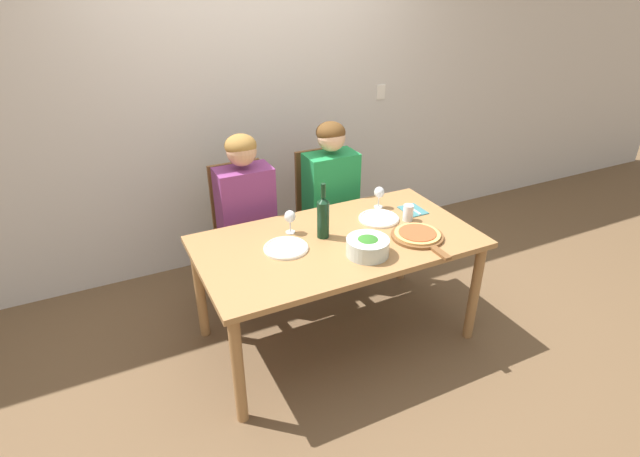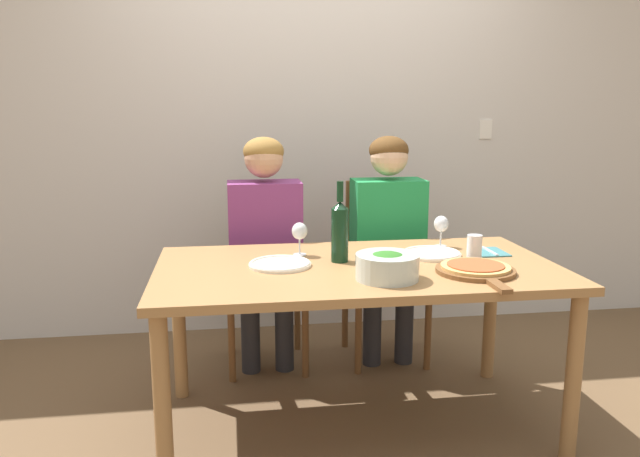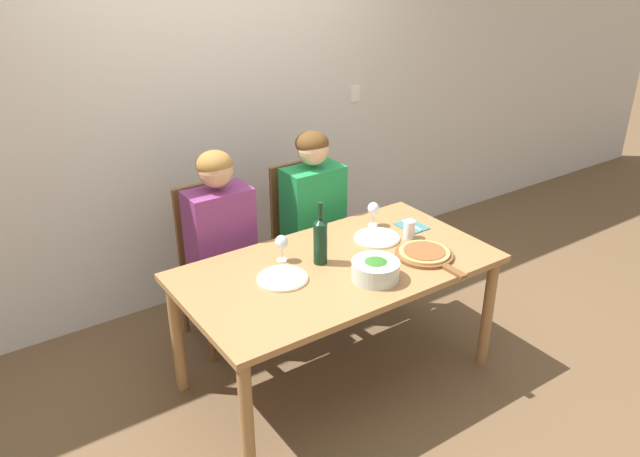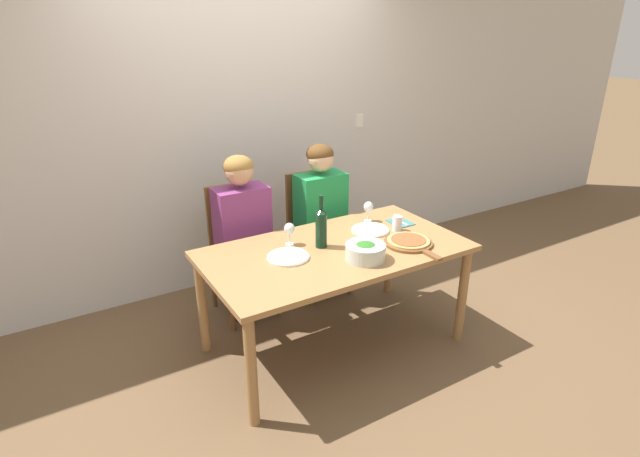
% 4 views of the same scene
% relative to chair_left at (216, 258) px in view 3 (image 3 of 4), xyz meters
% --- Properties ---
extents(ground_plane, '(40.00, 40.00, 0.00)m').
position_rel_chair_left_xyz_m(ground_plane, '(0.35, -0.80, -0.53)').
color(ground_plane, brown).
extents(back_wall, '(10.00, 0.06, 2.70)m').
position_rel_chair_left_xyz_m(back_wall, '(0.35, 0.54, 0.82)').
color(back_wall, silver).
rests_on(back_wall, ground).
extents(dining_table, '(1.70, 0.92, 0.74)m').
position_rel_chair_left_xyz_m(dining_table, '(0.35, -0.80, 0.13)').
color(dining_table, '#9E7042').
rests_on(dining_table, ground).
extents(chair_left, '(0.42, 0.42, 0.98)m').
position_rel_chair_left_xyz_m(chair_left, '(0.00, 0.00, 0.00)').
color(chair_left, brown).
rests_on(chair_left, ground).
extents(chair_right, '(0.42, 0.42, 0.98)m').
position_rel_chair_left_xyz_m(chair_right, '(0.66, 0.00, 0.00)').
color(chair_right, brown).
rests_on(chair_right, ground).
extents(person_woman, '(0.47, 0.51, 1.24)m').
position_rel_chair_left_xyz_m(person_woman, '(0.00, -0.12, 0.23)').
color(person_woman, '#28282D').
rests_on(person_woman, ground).
extents(person_man, '(0.47, 0.51, 1.24)m').
position_rel_chair_left_xyz_m(person_man, '(0.66, -0.12, 0.23)').
color(person_man, '#28282D').
rests_on(person_man, ground).
extents(wine_bottle, '(0.07, 0.07, 0.35)m').
position_rel_chair_left_xyz_m(wine_bottle, '(0.29, -0.73, 0.35)').
color(wine_bottle, black).
rests_on(wine_bottle, dining_table).
extents(broccoli_bowl, '(0.25, 0.25, 0.11)m').
position_rel_chair_left_xyz_m(broccoli_bowl, '(0.42, -1.03, 0.26)').
color(broccoli_bowl, silver).
rests_on(broccoli_bowl, dining_table).
extents(dinner_plate_left, '(0.26, 0.26, 0.02)m').
position_rel_chair_left_xyz_m(dinner_plate_left, '(0.02, -0.77, 0.22)').
color(dinner_plate_left, silver).
rests_on(dinner_plate_left, dining_table).
extents(dinner_plate_right, '(0.26, 0.26, 0.02)m').
position_rel_chair_left_xyz_m(dinner_plate_right, '(0.72, -0.68, 0.22)').
color(dinner_plate_right, silver).
rests_on(dinner_plate_right, dining_table).
extents(pizza_on_board, '(0.32, 0.46, 0.04)m').
position_rel_chair_left_xyz_m(pizza_on_board, '(0.80, -0.99, 0.22)').
color(pizza_on_board, brown).
rests_on(pizza_on_board, dining_table).
extents(wine_glass_left, '(0.07, 0.07, 0.15)m').
position_rel_chair_left_xyz_m(wine_glass_left, '(0.13, -0.59, 0.31)').
color(wine_glass_left, silver).
rests_on(wine_glass_left, dining_table).
extents(wine_glass_right, '(0.07, 0.07, 0.15)m').
position_rel_chair_left_xyz_m(wine_glass_right, '(0.81, -0.52, 0.31)').
color(wine_glass_right, silver).
rests_on(wine_glass_right, dining_table).
extents(water_tumbler, '(0.07, 0.07, 0.11)m').
position_rel_chair_left_xyz_m(water_tumbler, '(0.88, -0.77, 0.26)').
color(water_tumbler, silver).
rests_on(water_tumbler, dining_table).
extents(fork_on_napkin, '(0.14, 0.18, 0.01)m').
position_rel_chair_left_xyz_m(fork_on_napkin, '(1.00, -0.67, 0.21)').
color(fork_on_napkin, '#387075').
rests_on(fork_on_napkin, dining_table).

